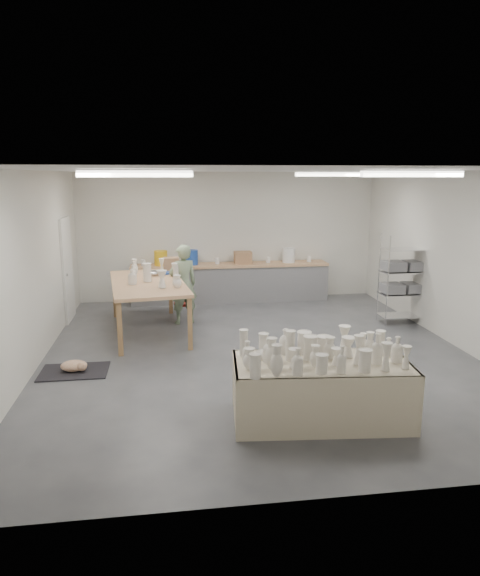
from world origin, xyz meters
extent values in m
plane|color=#424449|center=(0.00, 0.00, 0.00)|extent=(8.00, 8.00, 0.00)
cube|color=white|center=(0.00, 0.00, 2.99)|extent=(7.00, 8.00, 0.02)
cube|color=silver|center=(0.00, 4.00, 1.50)|extent=(7.00, 0.02, 3.00)
cube|color=silver|center=(0.00, -4.00, 1.50)|extent=(7.00, 0.02, 3.00)
cube|color=silver|center=(-3.50, 0.00, 1.50)|extent=(0.02, 8.00, 3.00)
cube|color=silver|center=(3.50, 0.00, 1.50)|extent=(0.02, 8.00, 3.00)
cube|color=white|center=(-3.47, 2.60, 1.05)|extent=(0.05, 0.90, 2.10)
cube|color=white|center=(-1.80, -1.50, 2.94)|extent=(1.40, 0.12, 0.08)
cube|color=white|center=(1.80, -1.50, 2.94)|extent=(1.40, 0.12, 0.08)
cube|color=white|center=(-1.80, 2.00, 2.94)|extent=(1.40, 0.12, 0.08)
cube|color=white|center=(1.80, 2.00, 2.94)|extent=(1.40, 0.12, 0.08)
cube|color=tan|center=(0.00, 3.68, 0.87)|extent=(4.60, 0.60, 0.06)
cube|color=slate|center=(0.00, 3.68, 0.42)|extent=(4.60, 0.55, 0.84)
cylinder|color=gold|center=(-1.60, 3.68, 1.07)|extent=(0.30, 0.30, 0.34)
cylinder|color=#1F47A9|center=(-0.90, 3.68, 1.07)|extent=(0.30, 0.30, 0.34)
cylinder|color=white|center=(1.40, 3.68, 1.07)|extent=(0.30, 0.30, 0.34)
cube|color=#A26F4E|center=(0.30, 3.68, 1.04)|extent=(0.40, 0.30, 0.28)
cylinder|color=white|center=(-2.00, 3.68, 0.97)|extent=(0.10, 0.10, 0.14)
cylinder|color=white|center=(-0.30, 3.68, 0.97)|extent=(0.10, 0.10, 0.14)
cylinder|color=white|center=(0.90, 3.68, 0.97)|extent=(0.10, 0.10, 0.14)
cylinder|color=white|center=(1.90, 3.68, 0.97)|extent=(0.10, 0.10, 0.14)
cylinder|color=silver|center=(2.78, 1.18, 0.90)|extent=(0.02, 0.02, 1.80)
cylinder|color=silver|center=(3.62, 1.18, 0.90)|extent=(0.02, 0.02, 1.80)
cylinder|color=silver|center=(2.78, 1.62, 0.90)|extent=(0.02, 0.02, 1.80)
cylinder|color=silver|center=(3.62, 1.62, 0.90)|extent=(0.02, 0.02, 1.80)
cube|color=silver|center=(3.20, 1.40, 0.15)|extent=(0.88, 0.48, 0.02)
cube|color=silver|center=(3.20, 1.40, 0.60)|extent=(0.88, 0.48, 0.02)
cube|color=silver|center=(3.20, 1.40, 1.05)|extent=(0.88, 0.48, 0.02)
cube|color=silver|center=(3.20, 1.40, 1.50)|extent=(0.88, 0.48, 0.02)
cube|color=slate|center=(2.98, 1.40, 0.72)|extent=(0.38, 0.42, 0.18)
cube|color=slate|center=(3.42, 1.40, 0.72)|extent=(0.38, 0.42, 0.18)
cube|color=slate|center=(2.98, 1.40, 1.17)|extent=(0.38, 0.42, 0.18)
cube|color=slate|center=(3.42, 1.40, 1.17)|extent=(0.38, 0.42, 0.18)
cube|color=olive|center=(0.35, -2.47, 0.32)|extent=(1.94, 1.02, 0.64)
cube|color=beige|center=(0.35, -2.47, 0.72)|extent=(2.20, 1.19, 0.03)
cube|color=beige|center=(0.35, -2.95, 0.37)|extent=(2.11, 0.23, 0.74)
cube|color=beige|center=(0.35, -1.98, 0.37)|extent=(2.11, 0.23, 0.74)
cube|color=tan|center=(-1.83, 1.48, 0.95)|extent=(1.61, 2.74, 0.06)
cube|color=olive|center=(-2.41, 0.25, 0.46)|extent=(0.08, 0.08, 0.92)
cube|color=olive|center=(-1.25, 0.25, 0.46)|extent=(0.08, 0.08, 0.92)
cube|color=olive|center=(-2.41, 2.72, 0.46)|extent=(0.08, 0.08, 0.92)
cube|color=olive|center=(-1.25, 2.72, 0.46)|extent=(0.08, 0.08, 0.92)
ellipsoid|color=silver|center=(-1.73, 2.08, 1.03)|extent=(0.26, 0.26, 0.12)
cylinder|color=#1F47A9|center=(-1.50, 2.24, 0.99)|extent=(0.26, 0.26, 0.03)
cylinder|color=white|center=(-1.88, 2.34, 1.04)|extent=(0.11, 0.11, 0.12)
cube|color=#A26F4E|center=(-1.37, 2.53, 1.12)|extent=(0.32, 0.26, 0.28)
cube|color=black|center=(-2.90, -0.45, 0.01)|extent=(1.00, 0.70, 0.02)
ellipsoid|color=white|center=(-2.90, -0.45, 0.10)|extent=(0.42, 0.31, 0.17)
sphere|color=white|center=(-2.77, -0.54, 0.12)|extent=(0.14, 0.14, 0.14)
imported|color=gray|center=(-1.16, 1.98, 0.80)|extent=(0.68, 0.56, 1.60)
cylinder|color=#B42719|center=(-1.16, 2.25, 0.33)|extent=(0.43, 0.43, 0.04)
cylinder|color=silver|center=(-1.00, 2.23, 0.16)|extent=(0.02, 0.02, 0.32)
cylinder|color=silver|center=(-1.21, 2.40, 0.16)|extent=(0.02, 0.02, 0.32)
cylinder|color=silver|center=(-1.25, 2.13, 0.16)|extent=(0.02, 0.02, 0.32)
camera|label=1|loc=(-1.44, -8.06, 2.92)|focal=32.00mm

